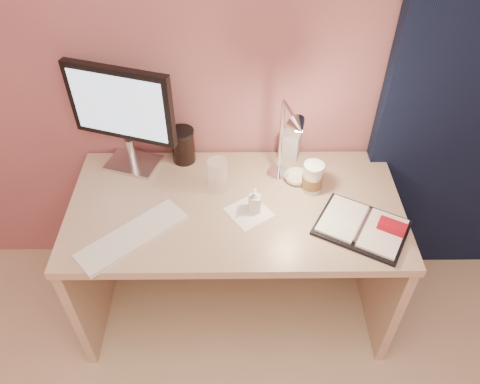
{
  "coord_description": "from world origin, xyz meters",
  "views": [
    {
      "loc": [
        0.01,
        -0.0,
        2.12
      ],
      "look_at": [
        0.02,
        1.33,
        0.85
      ],
      "focal_mm": 35.0,
      "sensor_mm": 36.0,
      "label": 1
    }
  ],
  "objects_px": {
    "planner": "(364,227)",
    "clear_cup": "(218,175)",
    "bowl": "(297,178)",
    "product_box": "(290,146)",
    "coffee_cup": "(312,178)",
    "desk_lamp": "(277,143)",
    "keyboard": "(133,236)",
    "monitor": "(123,110)",
    "dark_jar": "(183,147)",
    "lotion_bottle": "(255,200)",
    "desk": "(236,228)"
  },
  "relations": [
    {
      "from": "dark_jar",
      "to": "desk_lamp",
      "type": "height_order",
      "value": "desk_lamp"
    },
    {
      "from": "lotion_bottle",
      "to": "product_box",
      "type": "xyz_separation_m",
      "value": [
        0.17,
        0.34,
        0.01
      ]
    },
    {
      "from": "product_box",
      "to": "clear_cup",
      "type": "bearing_deg",
      "value": -127.78
    },
    {
      "from": "keyboard",
      "to": "desk_lamp",
      "type": "bearing_deg",
      "value": -16.91
    },
    {
      "from": "keyboard",
      "to": "dark_jar",
      "type": "relative_size",
      "value": 3.01
    },
    {
      "from": "clear_cup",
      "to": "bowl",
      "type": "xyz_separation_m",
      "value": [
        0.34,
        0.04,
        -0.06
      ]
    },
    {
      "from": "planner",
      "to": "coffee_cup",
      "type": "xyz_separation_m",
      "value": [
        -0.18,
        0.23,
        0.05
      ]
    },
    {
      "from": "monitor",
      "to": "keyboard",
      "type": "relative_size",
      "value": 1.11
    },
    {
      "from": "dark_jar",
      "to": "keyboard",
      "type": "bearing_deg",
      "value": -109.14
    },
    {
      "from": "desk",
      "to": "lotion_bottle",
      "type": "height_order",
      "value": "lotion_bottle"
    },
    {
      "from": "clear_cup",
      "to": "product_box",
      "type": "xyz_separation_m",
      "value": [
        0.33,
        0.21,
        -0.01
      ]
    },
    {
      "from": "bowl",
      "to": "desk_lamp",
      "type": "distance_m",
      "value": 0.27
    },
    {
      "from": "coffee_cup",
      "to": "desk_lamp",
      "type": "xyz_separation_m",
      "value": [
        -0.16,
        0.0,
        0.19
      ]
    },
    {
      "from": "clear_cup",
      "to": "lotion_bottle",
      "type": "height_order",
      "value": "clear_cup"
    },
    {
      "from": "keyboard",
      "to": "lotion_bottle",
      "type": "xyz_separation_m",
      "value": [
        0.48,
        0.15,
        0.05
      ]
    },
    {
      "from": "coffee_cup",
      "to": "planner",
      "type": "bearing_deg",
      "value": -51.16
    },
    {
      "from": "keyboard",
      "to": "dark_jar",
      "type": "bearing_deg",
      "value": 28.85
    },
    {
      "from": "coffee_cup",
      "to": "clear_cup",
      "type": "height_order",
      "value": "clear_cup"
    },
    {
      "from": "product_box",
      "to": "monitor",
      "type": "bearing_deg",
      "value": -156.79
    },
    {
      "from": "monitor",
      "to": "bowl",
      "type": "xyz_separation_m",
      "value": [
        0.74,
        -0.12,
        -0.28
      ]
    },
    {
      "from": "planner",
      "to": "clear_cup",
      "type": "height_order",
      "value": "clear_cup"
    },
    {
      "from": "clear_cup",
      "to": "product_box",
      "type": "bearing_deg",
      "value": 32.97
    },
    {
      "from": "desk",
      "to": "planner",
      "type": "distance_m",
      "value": 0.6
    },
    {
      "from": "bowl",
      "to": "clear_cup",
      "type": "bearing_deg",
      "value": -172.83
    },
    {
      "from": "product_box",
      "to": "desk_lamp",
      "type": "xyz_separation_m",
      "value": [
        -0.08,
        -0.23,
        0.19
      ]
    },
    {
      "from": "keyboard",
      "to": "planner",
      "type": "distance_m",
      "value": 0.91
    },
    {
      "from": "coffee_cup",
      "to": "desk_lamp",
      "type": "bearing_deg",
      "value": 179.87
    },
    {
      "from": "coffee_cup",
      "to": "keyboard",
      "type": "bearing_deg",
      "value": -159.97
    },
    {
      "from": "monitor",
      "to": "coffee_cup",
      "type": "xyz_separation_m",
      "value": [
        0.79,
        -0.18,
        -0.23
      ]
    },
    {
      "from": "planner",
      "to": "bowl",
      "type": "xyz_separation_m",
      "value": [
        -0.24,
        0.29,
        0.0
      ]
    },
    {
      "from": "monitor",
      "to": "product_box",
      "type": "bearing_deg",
      "value": 22.17
    },
    {
      "from": "lotion_bottle",
      "to": "desk",
      "type": "bearing_deg",
      "value": 127.6
    },
    {
      "from": "planner",
      "to": "lotion_bottle",
      "type": "height_order",
      "value": "lotion_bottle"
    },
    {
      "from": "monitor",
      "to": "keyboard",
      "type": "bearing_deg",
      "value": -63.5
    },
    {
      "from": "dark_jar",
      "to": "desk_lamp",
      "type": "relative_size",
      "value": 0.36
    },
    {
      "from": "planner",
      "to": "coffee_cup",
      "type": "bearing_deg",
      "value": 158.21
    },
    {
      "from": "product_box",
      "to": "keyboard",
      "type": "bearing_deg",
      "value": -123.59
    },
    {
      "from": "desk",
      "to": "product_box",
      "type": "relative_size",
      "value": 10.65
    },
    {
      "from": "bowl",
      "to": "product_box",
      "type": "xyz_separation_m",
      "value": [
        -0.02,
        0.17,
        0.05
      ]
    },
    {
      "from": "planner",
      "to": "product_box",
      "type": "bearing_deg",
      "value": 149.05
    },
    {
      "from": "bowl",
      "to": "product_box",
      "type": "distance_m",
      "value": 0.18
    },
    {
      "from": "coffee_cup",
      "to": "lotion_bottle",
      "type": "bearing_deg",
      "value": -155.03
    },
    {
      "from": "bowl",
      "to": "lotion_bottle",
      "type": "bearing_deg",
      "value": -137.2
    },
    {
      "from": "keyboard",
      "to": "planner",
      "type": "bearing_deg",
      "value": -39.69
    },
    {
      "from": "planner",
      "to": "bowl",
      "type": "bearing_deg",
      "value": 159.17
    },
    {
      "from": "keyboard",
      "to": "clear_cup",
      "type": "height_order",
      "value": "clear_cup"
    },
    {
      "from": "monitor",
      "to": "bowl",
      "type": "relative_size",
      "value": 4.59
    },
    {
      "from": "lotion_bottle",
      "to": "coffee_cup",
      "type": "bearing_deg",
      "value": 24.97
    },
    {
      "from": "coffee_cup",
      "to": "desk",
      "type": "bearing_deg",
      "value": -177.84
    },
    {
      "from": "bowl",
      "to": "product_box",
      "type": "height_order",
      "value": "product_box"
    }
  ]
}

